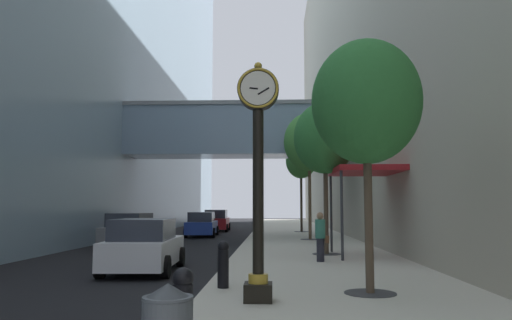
{
  "coord_description": "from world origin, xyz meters",
  "views": [
    {
      "loc": [
        1.61,
        -2.86,
        1.97
      ],
      "look_at": [
        0.94,
        15.38,
        3.72
      ],
      "focal_mm": 34.31,
      "sensor_mm": 36.0,
      "label": 1
    }
  ],
  "objects_px": {
    "car_red_trailing": "(216,221)",
    "car_white_mid": "(144,246)",
    "car_blue_near": "(202,225)",
    "pedestrian_walking": "(321,236)",
    "street_tree_far": "(301,161)",
    "street_clock": "(258,167)",
    "bollard_nearest": "(182,308)",
    "bollard_third": "(223,263)",
    "street_tree_near": "(366,103)",
    "car_grey_far": "(131,231)",
    "street_tree_mid_near": "(325,138)",
    "street_tree_mid_far": "(309,142)"
  },
  "relations": [
    {
      "from": "street_clock",
      "to": "car_blue_near",
      "type": "bearing_deg",
      "value": 101.08
    },
    {
      "from": "pedestrian_walking",
      "to": "car_white_mid",
      "type": "distance_m",
      "value": 5.82
    },
    {
      "from": "street_tree_far",
      "to": "car_blue_near",
      "type": "height_order",
      "value": "street_tree_far"
    },
    {
      "from": "street_clock",
      "to": "street_tree_mid_far",
      "type": "relative_size",
      "value": 0.66
    },
    {
      "from": "street_clock",
      "to": "street_tree_far",
      "type": "bearing_deg",
      "value": 85.01
    },
    {
      "from": "bollard_nearest",
      "to": "street_tree_mid_near",
      "type": "height_order",
      "value": "street_tree_mid_near"
    },
    {
      "from": "car_blue_near",
      "to": "car_grey_far",
      "type": "xyz_separation_m",
      "value": [
        -2.11,
        -9.16,
        0.02
      ]
    },
    {
      "from": "street_tree_near",
      "to": "car_white_mid",
      "type": "bearing_deg",
      "value": 144.67
    },
    {
      "from": "street_clock",
      "to": "car_white_mid",
      "type": "height_order",
      "value": "street_clock"
    },
    {
      "from": "bollard_nearest",
      "to": "bollard_third",
      "type": "relative_size",
      "value": 1.0
    },
    {
      "from": "street_tree_mid_near",
      "to": "street_tree_far",
      "type": "bearing_deg",
      "value": 90.0
    },
    {
      "from": "street_tree_mid_far",
      "to": "car_grey_far",
      "type": "relative_size",
      "value": 1.73
    },
    {
      "from": "street_tree_mid_far",
      "to": "car_white_mid",
      "type": "relative_size",
      "value": 1.75
    },
    {
      "from": "street_tree_far",
      "to": "car_grey_far",
      "type": "xyz_separation_m",
      "value": [
        -8.98,
        -13.0,
        -4.56
      ]
    },
    {
      "from": "car_red_trailing",
      "to": "street_tree_far",
      "type": "bearing_deg",
      "value": -26.19
    },
    {
      "from": "bollard_nearest",
      "to": "street_tree_near",
      "type": "height_order",
      "value": "street_tree_near"
    },
    {
      "from": "bollard_third",
      "to": "street_tree_near",
      "type": "bearing_deg",
      "value": -10.93
    },
    {
      "from": "car_white_mid",
      "to": "car_red_trailing",
      "type": "height_order",
      "value": "car_red_trailing"
    },
    {
      "from": "car_grey_far",
      "to": "street_tree_far",
      "type": "bearing_deg",
      "value": 55.37
    },
    {
      "from": "street_tree_far",
      "to": "street_clock",
      "type": "bearing_deg",
      "value": -94.99
    },
    {
      "from": "bollard_third",
      "to": "street_tree_mid_far",
      "type": "xyz_separation_m",
      "value": [
        3.2,
        16.68,
        4.98
      ]
    },
    {
      "from": "street_tree_far",
      "to": "street_tree_mid_near",
      "type": "bearing_deg",
      "value": -90.0
    },
    {
      "from": "street_clock",
      "to": "car_red_trailing",
      "type": "distance_m",
      "value": 30.6
    },
    {
      "from": "car_blue_near",
      "to": "car_red_trailing",
      "type": "xyz_separation_m",
      "value": [
        0.13,
        7.15,
        0.04
      ]
    },
    {
      "from": "street_tree_near",
      "to": "pedestrian_walking",
      "type": "height_order",
      "value": "street_tree_near"
    },
    {
      "from": "bollard_nearest",
      "to": "street_tree_far",
      "type": "relative_size",
      "value": 0.16
    },
    {
      "from": "bollard_nearest",
      "to": "street_tree_far",
      "type": "distance_m",
      "value": 30.84
    },
    {
      "from": "street_tree_far",
      "to": "car_grey_far",
      "type": "distance_m",
      "value": 16.44
    },
    {
      "from": "bollard_third",
      "to": "street_tree_mid_far",
      "type": "relative_size",
      "value": 0.15
    },
    {
      "from": "car_red_trailing",
      "to": "bollard_nearest",
      "type": "bearing_deg",
      "value": -84.0
    },
    {
      "from": "car_grey_far",
      "to": "bollard_third",
      "type": "bearing_deg",
      "value": -64.89
    },
    {
      "from": "street_tree_near",
      "to": "street_tree_far",
      "type": "height_order",
      "value": "street_tree_far"
    },
    {
      "from": "car_white_mid",
      "to": "car_blue_near",
      "type": "bearing_deg",
      "value": 92.79
    },
    {
      "from": "street_tree_far",
      "to": "car_white_mid",
      "type": "distance_m",
      "value": 22.98
    },
    {
      "from": "street_clock",
      "to": "car_white_mid",
      "type": "relative_size",
      "value": 1.15
    },
    {
      "from": "car_blue_near",
      "to": "pedestrian_walking",
      "type": "bearing_deg",
      "value": -68.29
    },
    {
      "from": "street_tree_near",
      "to": "car_grey_far",
      "type": "distance_m",
      "value": 16.13
    },
    {
      "from": "car_red_trailing",
      "to": "pedestrian_walking",
      "type": "bearing_deg",
      "value": -74.9
    },
    {
      "from": "street_clock",
      "to": "car_grey_far",
      "type": "relative_size",
      "value": 1.14
    },
    {
      "from": "car_blue_near",
      "to": "car_white_mid",
      "type": "xyz_separation_m",
      "value": [
        0.87,
        -17.86,
        -0.01
      ]
    },
    {
      "from": "street_tree_mid_far",
      "to": "car_grey_far",
      "type": "xyz_separation_m",
      "value": [
        -8.98,
        -4.35,
        -4.87
      ]
    },
    {
      "from": "bollard_third",
      "to": "car_white_mid",
      "type": "height_order",
      "value": "car_white_mid"
    },
    {
      "from": "pedestrian_walking",
      "to": "street_clock",
      "type": "bearing_deg",
      "value": -105.0
    },
    {
      "from": "car_red_trailing",
      "to": "car_white_mid",
      "type": "bearing_deg",
      "value": -88.31
    },
    {
      "from": "street_tree_near",
      "to": "street_tree_mid_near",
      "type": "distance_m",
      "value": 8.66
    },
    {
      "from": "street_clock",
      "to": "car_blue_near",
      "type": "distance_m",
      "value": 23.59
    },
    {
      "from": "street_clock",
      "to": "bollard_nearest",
      "type": "relative_size",
      "value": 4.49
    },
    {
      "from": "street_clock",
      "to": "street_tree_mid_far",
      "type": "height_order",
      "value": "street_tree_mid_far"
    },
    {
      "from": "bollard_third",
      "to": "bollard_nearest",
      "type": "bearing_deg",
      "value": -90.0
    },
    {
      "from": "pedestrian_walking",
      "to": "car_grey_far",
      "type": "relative_size",
      "value": 0.39
    }
  ]
}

